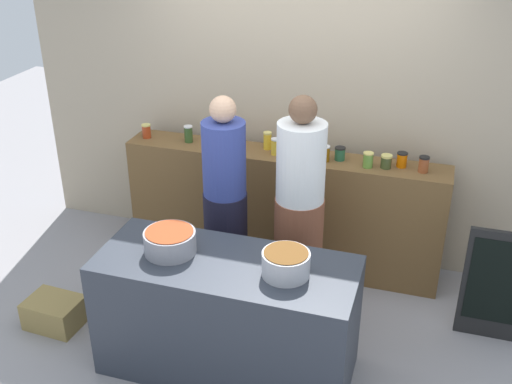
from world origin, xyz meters
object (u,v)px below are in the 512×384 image
Objects in this scene: cook_with_tongs at (225,212)px; preserve_jar_1 at (188,134)px; preserve_jar_11 at (402,160)px; cooking_pot_center at (286,264)px; preserve_jar_12 at (424,164)px; bread_crate at (55,312)px; cooking_pot_left at (170,242)px; preserve_jar_3 at (236,142)px; preserve_jar_9 at (368,160)px; preserve_jar_10 at (386,161)px; chalkboard_sign at (498,286)px; preserve_jar_4 at (267,141)px; preserve_jar_5 at (275,146)px; cook_in_cap at (299,219)px; preserve_jar_2 at (217,137)px; preserve_jar_8 at (340,154)px; preserve_jar_0 at (146,131)px; preserve_jar_6 at (295,148)px; preserve_jar_7 at (325,153)px.

preserve_jar_1 is at bearing 131.48° from cook_with_tongs.
cooking_pot_center is at bearing -110.66° from preserve_jar_11.
bread_crate is at bearing -151.74° from preserve_jar_12.
preserve_jar_3 is at bearing 90.52° from cooking_pot_left.
preserve_jar_9 is 0.42m from preserve_jar_12.
preserve_jar_10 reaches higher than chalkboard_sign.
preserve_jar_3 is 0.91× the size of preserve_jar_4.
cook_in_cap is at bearing -58.54° from preserve_jar_5.
preserve_jar_2 reaches higher than chalkboard_sign.
preserve_jar_4 is at bearing 123.78° from cook_in_cap.
preserve_jar_1 is 1.37× the size of preserve_jar_2.
preserve_jar_8 is 0.27× the size of bread_crate.
preserve_jar_0 reaches higher than chalkboard_sign.
preserve_jar_5 reaches higher than chalkboard_sign.
preserve_jar_5 is 1.14× the size of preserve_jar_9.
preserve_jar_9 is at bearing -5.28° from preserve_jar_2.
cook_with_tongs is at bearing 33.93° from bread_crate.
bread_crate is (-0.81, -1.44, -0.98)m from preserve_jar_2.
preserve_jar_2 is 1.92m from bread_crate.
preserve_jar_0 is at bearing 139.19° from cooking_pot_center.
preserve_jar_2 is at bearing 170.05° from preserve_jar_5.
preserve_jar_9 reaches higher than chalkboard_sign.
preserve_jar_3 reaches higher than preserve_jar_0.
cook_with_tongs is at bearing -121.26° from preserve_jar_6.
cooking_pot_center is 0.74× the size of bread_crate.
preserve_jar_10 is at bearing -6.94° from preserve_jar_8.
cook_with_tongs is at bearing 130.76° from cooking_pot_center.
preserve_jar_3 reaches higher than preserve_jar_10.
preserve_jar_6 is 1.15× the size of preserve_jar_10.
chalkboard_sign is at bearing 2.91° from cook_in_cap.
cooking_pot_center is at bearing -77.97° from preserve_jar_6.
preserve_jar_10 is 0.85× the size of preserve_jar_12.
cook_in_cap is (0.57, 0.02, 0.02)m from cook_with_tongs.
preserve_jar_9 is (0.60, -0.07, -0.00)m from preserve_jar_6.
preserve_jar_6 is at bearing -179.34° from preserve_jar_8.
cooking_pot_center is (-0.43, -1.39, -0.15)m from preserve_jar_10.
preserve_jar_0 is at bearing 179.84° from preserve_jar_12.
cook_with_tongs is (0.55, -0.63, -0.34)m from preserve_jar_1.
preserve_jar_0 is 1.15× the size of preserve_jar_2.
preserve_jar_0 reaches higher than bread_crate.
preserve_jar_2 reaches higher than cooking_pot_center.
preserve_jar_2 is at bearing 114.82° from cook_with_tongs.
cook_in_cap is at bearing -28.28° from preserve_jar_1.
preserve_jar_7 reaches higher than preserve_jar_10.
cook_in_cap is (-0.41, -0.54, -0.31)m from preserve_jar_9.
preserve_jar_5 is at bearing -1.09° from preserve_jar_0.
preserve_jar_3 is 0.50m from preserve_jar_6.
preserve_jar_6 is 0.74m from preserve_jar_10.
preserve_jar_1 is 1.20m from preserve_jar_7.
preserve_jar_3 is 1.04× the size of preserve_jar_7.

